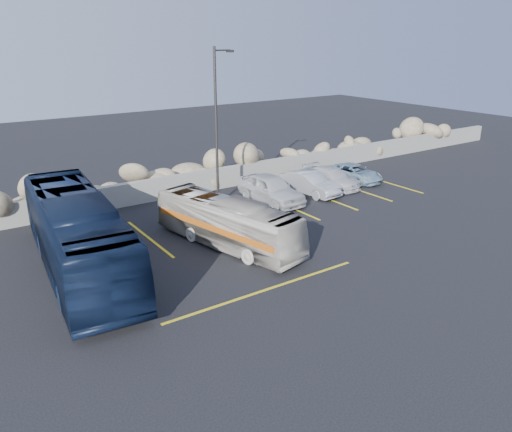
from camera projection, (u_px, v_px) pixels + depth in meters
ground at (292, 285)px, 17.97m from camera, size 90.00×90.00×0.00m
seawall at (155, 189)px, 27.08m from camera, size 60.00×0.40×1.20m
riprap_pile at (145, 172)px, 27.78m from camera, size 54.00×2.80×2.60m
parking_lines at (296, 216)px, 24.76m from camera, size 18.16×9.36×0.01m
lamppost at (217, 123)px, 25.25m from camera, size 1.14×0.18×8.00m
vintage_bus at (227, 222)px, 21.03m from camera, size 3.34×7.65×2.08m
tour_coach at (77, 234)px, 18.59m from camera, size 3.45×10.79×2.96m
car_a at (271, 189)px, 26.69m from camera, size 1.87×4.42×1.49m
car_b at (310, 183)px, 28.14m from camera, size 1.70×3.96×1.27m
car_c at (332, 178)px, 29.50m from camera, size 1.71×3.92×1.12m
car_d at (355, 173)px, 30.71m from camera, size 1.89×3.76×1.02m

